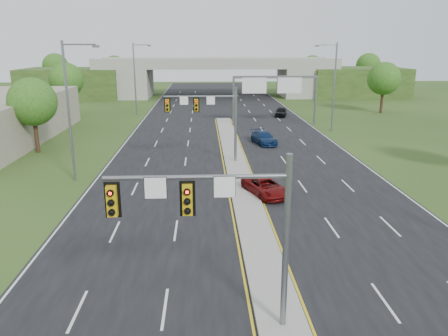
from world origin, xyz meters
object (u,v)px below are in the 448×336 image
signal_mast_near (225,217)px  car_far_a (265,187)px  overpass (216,80)px  car_far_c (281,112)px  car_far_b (264,138)px  signal_mast_far (211,113)px  sign_gantry (274,87)px

signal_mast_near → car_far_a: (3.76, 15.66, -4.07)m
signal_mast_near → overpass: bearing=88.4°
car_far_c → car_far_a: bearing=-86.8°
overpass → car_far_c: overpass is taller
car_far_b → car_far_c: size_ratio=1.15×
signal_mast_near → overpass: (2.26, 80.07, -1.17)m
signal_mast_far → sign_gantry: size_ratio=0.60×
overpass → signal_mast_far: bearing=-92.4°
car_far_b → car_far_a: bearing=-110.4°
signal_mast_near → signal_mast_far: 25.00m
sign_gantry → signal_mast_near: bearing=-101.2°
signal_mast_near → overpass: 80.11m
car_far_c → sign_gantry: bearing=-93.2°
signal_mast_far → car_far_c: (11.35, 27.35, -4.02)m
overpass → car_far_a: (1.50, -64.41, -2.90)m
overpass → car_far_c: size_ratio=19.77×
signal_mast_near → car_far_a: bearing=76.5°
overpass → car_far_c: bearing=-71.9°
signal_mast_near → car_far_b: size_ratio=1.51×
overpass → car_far_c: (9.08, -27.72, -2.84)m
car_far_c → car_far_b: bearing=-90.5°
signal_mast_far → car_far_a: bearing=-68.1°
sign_gantry → car_far_b: sign_gantry is taller
signal_mast_far → overpass: (2.26, 55.07, -1.17)m
signal_mast_near → car_far_b: (6.02, 32.90, -4.03)m
sign_gantry → overpass: (-6.68, 35.08, -1.69)m
sign_gantry → car_far_a: 30.14m
signal_mast_far → car_far_a: signal_mast_far is taller
signal_mast_far → car_far_c: 29.88m
signal_mast_near → car_far_c: signal_mast_near is taller
signal_mast_far → signal_mast_near: bearing=-90.0°
overpass → sign_gantry: bearing=-79.2°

